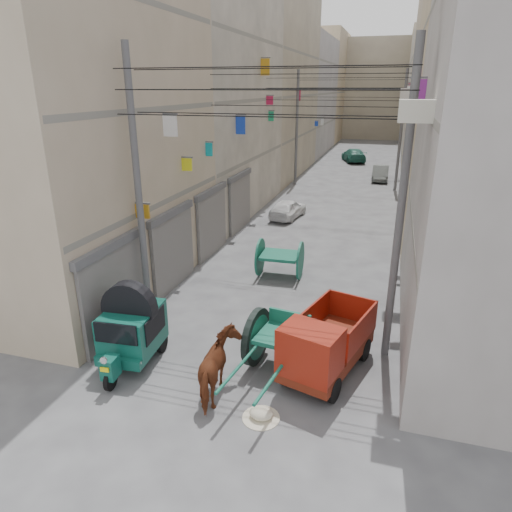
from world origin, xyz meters
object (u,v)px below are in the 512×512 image
at_px(feed_sack, 261,413).
at_px(horse, 219,368).
at_px(distant_car_white, 288,209).
at_px(mini_truck, 322,349).
at_px(second_cart, 280,258).
at_px(distant_car_green, 354,155).
at_px(auto_rickshaw, 131,327).
at_px(tonga_cart, 282,342).
at_px(distant_car_grey, 380,173).

relative_size(feed_sack, horse, 0.29).
bearing_deg(distant_car_white, mini_truck, 115.22).
bearing_deg(feed_sack, second_cart, 100.93).
distance_m(second_cart, distant_car_green, 30.00).
xyz_separation_m(auto_rickshaw, distant_car_white, (0.76, 14.97, -0.49)).
bearing_deg(distant_car_green, second_cart, 72.70).
xyz_separation_m(auto_rickshaw, tonga_cart, (3.83, 0.76, -0.22)).
height_order(mini_truck, distant_car_grey, mini_truck).
height_order(second_cart, distant_car_grey, second_cart).
xyz_separation_m(horse, distant_car_grey, (2.51, 28.33, -0.20)).
bearing_deg(auto_rickshaw, distant_car_grey, 74.61).
bearing_deg(mini_truck, second_cart, 128.72).
height_order(horse, distant_car_green, horse).
distance_m(mini_truck, second_cart, 6.60).
bearing_deg(horse, tonga_cart, -136.83).
bearing_deg(second_cart, horse, -88.98).
bearing_deg(distant_car_grey, auto_rickshaw, -101.59).
relative_size(auto_rickshaw, horse, 1.39).
distance_m(mini_truck, feed_sack, 2.23).
height_order(feed_sack, distant_car_green, distant_car_green).
bearing_deg(mini_truck, horse, -132.05).
bearing_deg(feed_sack, distant_car_grey, 87.29).
distance_m(tonga_cart, second_cart, 6.15).
height_order(second_cart, feed_sack, second_cart).
xyz_separation_m(mini_truck, distant_car_grey, (0.33, 26.97, -0.27)).
bearing_deg(feed_sack, distant_car_green, 92.30).
relative_size(auto_rickshaw, mini_truck, 0.75).
relative_size(tonga_cart, distant_car_white, 1.14).
distance_m(feed_sack, horse, 1.39).
relative_size(tonga_cart, horse, 1.96).
xyz_separation_m(second_cart, horse, (0.39, -7.45, -0.01)).
distance_m(mini_truck, distant_car_grey, 26.97).
distance_m(feed_sack, distant_car_green, 37.96).
xyz_separation_m(second_cart, feed_sack, (1.53, -7.92, -0.64)).
height_order(auto_rickshaw, distant_car_grey, auto_rickshaw).
bearing_deg(auto_rickshaw, distant_car_white, 82.42).
bearing_deg(tonga_cart, auto_rickshaw, -160.70).
relative_size(horse, distant_car_grey, 0.53).
distance_m(tonga_cart, distant_car_grey, 26.88).
relative_size(auto_rickshaw, tonga_cart, 0.71).
height_order(auto_rickshaw, mini_truck, mini_truck).
relative_size(distant_car_white, distant_car_grey, 0.91).
bearing_deg(mini_truck, tonga_cart, -170.77).
bearing_deg(auto_rickshaw, mini_truck, 2.74).
height_order(second_cart, distant_car_green, second_cart).
distance_m(tonga_cart, horse, 1.86).
relative_size(horse, distant_car_white, 0.58).
relative_size(distant_car_grey, distant_car_green, 0.79).
relative_size(feed_sack, distant_car_grey, 0.15).
height_order(auto_rickshaw, feed_sack, auto_rickshaw).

